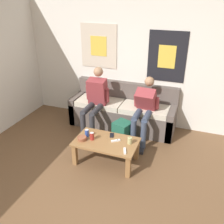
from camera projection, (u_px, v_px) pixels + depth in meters
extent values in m
plane|color=brown|center=(73.00, 209.00, 3.20)|extent=(18.00, 18.00, 0.00)
cube|color=silver|center=(133.00, 61.00, 4.85)|extent=(10.00, 0.05, 2.55)
cube|color=beige|center=(99.00, 46.00, 4.93)|extent=(0.76, 0.01, 0.86)
cube|color=gold|center=(99.00, 46.00, 4.93)|extent=(0.34, 0.01, 0.39)
cube|color=black|center=(167.00, 57.00, 4.55)|extent=(0.70, 0.01, 0.93)
cube|color=gold|center=(167.00, 57.00, 4.55)|extent=(0.31, 0.01, 0.42)
cube|color=#564C47|center=(127.00, 102.00, 5.17)|extent=(2.08, 0.13, 0.86)
cube|color=#564C47|center=(121.00, 118.00, 4.98)|extent=(2.08, 0.54, 0.44)
cube|color=#564C47|center=(77.00, 108.00, 5.26)|extent=(0.12, 0.54, 0.56)
cube|color=#564C47|center=(171.00, 124.00, 4.65)|extent=(0.12, 0.54, 0.56)
cube|color=beige|center=(100.00, 102.00, 5.01)|extent=(0.90, 0.50, 0.10)
cube|color=beige|center=(145.00, 109.00, 4.72)|extent=(0.90, 0.50, 0.10)
cube|color=olive|center=(106.00, 142.00, 3.92)|extent=(0.99, 0.58, 0.03)
cube|color=olive|center=(88.00, 139.00, 4.35)|extent=(0.07, 0.07, 0.36)
cube|color=olive|center=(137.00, 150.00, 4.07)|extent=(0.07, 0.07, 0.36)
cube|color=olive|center=(75.00, 155.00, 3.95)|extent=(0.07, 0.07, 0.36)
cube|color=olive|center=(128.00, 167.00, 3.67)|extent=(0.07, 0.07, 0.36)
cylinder|color=#2D2D33|center=(88.00, 108.00, 4.64)|extent=(0.11, 0.45, 0.11)
cylinder|color=#2D2D33|center=(83.00, 126.00, 4.56)|extent=(0.10, 0.10, 0.51)
cube|color=#232328|center=(82.00, 140.00, 4.62)|extent=(0.11, 0.25, 0.05)
cylinder|color=#2D2D33|center=(97.00, 110.00, 4.58)|extent=(0.11, 0.45, 0.11)
cylinder|color=#2D2D33|center=(92.00, 128.00, 4.51)|extent=(0.10, 0.10, 0.51)
cube|color=#232328|center=(91.00, 142.00, 4.56)|extent=(0.11, 0.25, 0.05)
cube|color=maroon|center=(98.00, 92.00, 4.72)|extent=(0.35, 0.30, 0.53)
sphere|color=#9E7556|center=(98.00, 72.00, 4.61)|extent=(0.18, 0.18, 0.18)
cylinder|color=maroon|center=(88.00, 92.00, 4.80)|extent=(0.08, 0.10, 0.28)
cylinder|color=maroon|center=(107.00, 95.00, 4.68)|extent=(0.08, 0.10, 0.28)
cylinder|color=#384256|center=(137.00, 115.00, 4.38)|extent=(0.11, 0.37, 0.11)
cylinder|color=#384256|center=(133.00, 133.00, 4.34)|extent=(0.10, 0.10, 0.51)
cube|color=#232328|center=(132.00, 147.00, 4.40)|extent=(0.11, 0.25, 0.05)
cylinder|color=#384256|center=(147.00, 117.00, 4.33)|extent=(0.11, 0.37, 0.11)
cylinder|color=#384256|center=(143.00, 135.00, 4.28)|extent=(0.10, 0.10, 0.51)
cube|color=#232328|center=(142.00, 149.00, 4.34)|extent=(0.11, 0.25, 0.05)
cube|color=maroon|center=(146.00, 100.00, 4.52)|extent=(0.36, 0.43, 0.48)
sphere|color=#9E7556|center=(149.00, 82.00, 4.53)|extent=(0.18, 0.18, 0.18)
cylinder|color=maroon|center=(136.00, 100.00, 4.62)|extent=(0.08, 0.14, 0.25)
cylinder|color=maroon|center=(157.00, 103.00, 4.50)|extent=(0.08, 0.14, 0.25)
cube|color=#1E5642|center=(122.00, 133.00, 4.45)|extent=(0.36, 0.35, 0.44)
cube|color=#1E5642|center=(118.00, 141.00, 4.41)|extent=(0.22, 0.16, 0.20)
cylinder|color=brown|center=(82.00, 138.00, 3.94)|extent=(0.14, 0.14, 0.05)
torus|color=brown|center=(82.00, 137.00, 3.93)|extent=(0.15, 0.15, 0.02)
cylinder|color=tan|center=(130.00, 140.00, 3.84)|extent=(0.07, 0.07, 0.10)
cylinder|color=black|center=(130.00, 137.00, 3.81)|extent=(0.00, 0.00, 0.01)
cylinder|color=#28479E|center=(87.00, 133.00, 4.02)|extent=(0.07, 0.07, 0.12)
cylinder|color=silver|center=(87.00, 130.00, 3.99)|extent=(0.06, 0.06, 0.00)
cylinder|color=maroon|center=(92.00, 136.00, 3.93)|extent=(0.07, 0.07, 0.12)
cylinder|color=silver|center=(92.00, 133.00, 3.91)|extent=(0.06, 0.06, 0.00)
cube|color=white|center=(116.00, 141.00, 3.91)|extent=(0.14, 0.11, 0.02)
cylinder|color=#333842|center=(118.00, 140.00, 3.91)|extent=(0.01, 0.01, 0.00)
cube|color=white|center=(125.00, 151.00, 3.66)|extent=(0.08, 0.15, 0.02)
cylinder|color=#333842|center=(125.00, 149.00, 3.68)|extent=(0.01, 0.01, 0.00)
cube|color=black|center=(112.00, 135.00, 4.07)|extent=(0.11, 0.15, 0.01)
cube|color=black|center=(112.00, 135.00, 4.07)|extent=(0.10, 0.14, 0.00)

